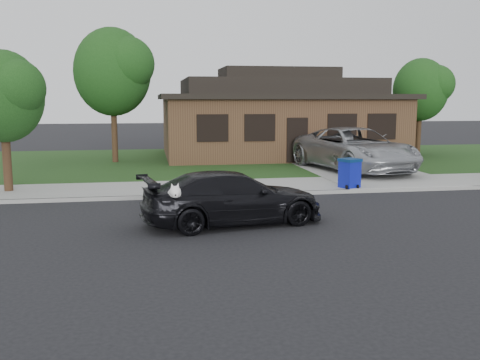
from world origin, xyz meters
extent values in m
plane|color=black|center=(0.00, 0.00, 0.00)|extent=(120.00, 120.00, 0.00)
cube|color=gray|center=(0.00, 5.00, 0.06)|extent=(60.00, 3.00, 0.12)
cube|color=gray|center=(0.00, 3.50, 0.06)|extent=(60.00, 0.12, 0.12)
cube|color=#193814|center=(0.00, 13.00, 0.07)|extent=(60.00, 13.00, 0.13)
cube|color=gray|center=(6.00, 10.00, 0.07)|extent=(4.50, 13.00, 0.14)
imported|color=black|center=(-0.82, -0.26, 0.67)|extent=(4.86, 2.68, 1.33)
ellipsoid|color=white|center=(-2.31, -1.10, 0.95)|extent=(0.34, 0.40, 0.30)
sphere|color=white|center=(-2.31, -1.33, 1.05)|extent=(0.26, 0.26, 0.26)
cube|color=white|center=(-2.31, -1.46, 1.00)|extent=(0.09, 0.12, 0.08)
sphere|color=black|center=(-2.31, -1.52, 1.00)|extent=(0.04, 0.04, 0.04)
cone|color=white|center=(-2.38, -1.28, 1.18)|extent=(0.11, 0.11, 0.14)
cone|color=white|center=(-2.25, -1.28, 1.18)|extent=(0.11, 0.11, 0.14)
imported|color=#A0A2A7|center=(5.70, 8.12, 1.04)|extent=(4.22, 6.96, 1.81)
cube|color=#0D1799|center=(3.87, 3.89, 0.57)|extent=(0.73, 0.73, 0.90)
cube|color=navy|center=(3.87, 3.89, 1.07)|extent=(0.79, 0.79, 0.10)
cylinder|color=black|center=(3.67, 3.62, 0.19)|extent=(0.10, 0.15, 0.14)
cylinder|color=black|center=(4.07, 3.62, 0.19)|extent=(0.10, 0.15, 0.14)
cube|color=#422B1C|center=(4.00, 15.00, 1.63)|extent=(12.00, 8.00, 3.00)
cube|color=black|center=(4.00, 15.00, 3.25)|extent=(12.60, 8.60, 0.25)
cube|color=black|center=(4.00, 15.00, 3.78)|extent=(10.00, 6.50, 0.80)
cube|color=black|center=(4.00, 15.00, 4.48)|extent=(6.00, 3.50, 0.60)
cube|color=black|center=(4.00, 10.97, 1.23)|extent=(1.00, 0.06, 2.10)
cube|color=black|center=(0.00, 10.97, 1.83)|extent=(1.30, 0.05, 1.10)
cube|color=black|center=(2.20, 10.97, 1.83)|extent=(1.30, 0.05, 1.10)
cube|color=black|center=(6.20, 10.97, 1.83)|extent=(1.30, 0.05, 1.10)
cube|color=black|center=(8.20, 10.97, 1.83)|extent=(1.30, 0.05, 1.10)
cylinder|color=#332114|center=(-4.50, 13.00, 1.37)|extent=(0.28, 0.28, 2.48)
ellipsoid|color=#143811|center=(-4.50, 13.00, 4.41)|extent=(3.60, 3.60, 4.14)
sphere|color=#26591E|center=(-3.78, 12.46, 4.77)|extent=(2.52, 2.52, 2.52)
cylinder|color=#332114|center=(12.00, 14.50, 1.14)|extent=(0.28, 0.28, 2.03)
ellipsoid|color=#143811|center=(12.00, 14.50, 3.65)|extent=(3.00, 3.00, 3.45)
sphere|color=#26591E|center=(12.60, 14.05, 3.95)|extent=(2.10, 2.10, 2.10)
cylinder|color=#332114|center=(-7.50, 5.20, 1.02)|extent=(0.28, 0.28, 1.80)
ellipsoid|color=#143811|center=(-7.50, 5.20, 3.22)|extent=(2.60, 2.60, 2.99)
sphere|color=#26591E|center=(-6.98, 4.81, 3.48)|extent=(1.82, 1.82, 1.82)
camera|label=1|loc=(-2.86, -13.31, 3.11)|focal=40.00mm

